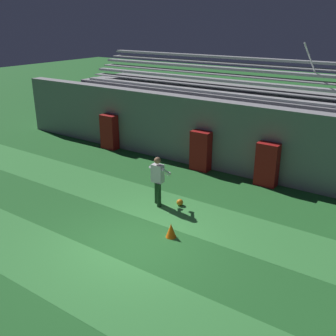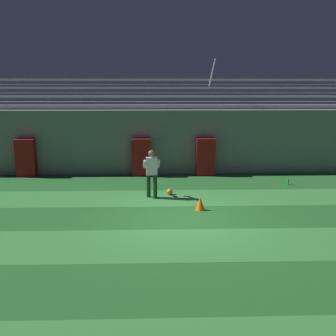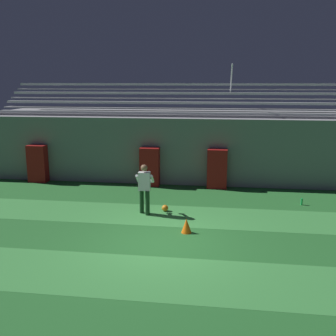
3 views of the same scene
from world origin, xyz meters
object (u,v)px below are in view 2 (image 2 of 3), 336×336
Objects in this scene: padding_pillar_gate_left at (141,157)px; padding_pillar_far_left at (26,158)px; traffic_cone at (200,204)px; water_bottle at (288,182)px; padding_pillar_gate_right at (206,157)px; goalkeeper at (152,171)px; soccer_ball at (170,192)px.

padding_pillar_gate_left is 1.00× the size of padding_pillar_far_left.
traffic_cone reaches higher than water_bottle.
padding_pillar_gate_left is at bearing 111.51° from traffic_cone.
padding_pillar_gate_right is 4.27m from goalkeeper.
goalkeeper is at bearing 135.83° from traffic_cone.
traffic_cone is at bearing -140.41° from water_bottle.
padding_pillar_far_left is 0.96× the size of goalkeeper.
padding_pillar_gate_right is 6.71× the size of water_bottle.
water_bottle is at bearing -32.13° from padding_pillar_gate_right.
goalkeeper is 1.11m from soccer_ball.
padding_pillar_far_left is 6.90m from soccer_ball.
padding_pillar_gate_right reaches higher than traffic_cone.
padding_pillar_far_left is 3.83× the size of traffic_cone.
traffic_cone is at bearing -36.12° from padding_pillar_far_left.
water_bottle is at bearing 15.87° from soccer_ball.
padding_pillar_gate_left is 4.94m from padding_pillar_far_left.
traffic_cone is (0.88, -1.82, 0.10)m from soccer_ball.
padding_pillar_far_left is at bearing 180.00° from padding_pillar_gate_left.
padding_pillar_far_left is (-4.94, 0.00, 0.00)m from padding_pillar_gate_left.
soccer_ball is at bearing -164.13° from water_bottle.
water_bottle reaches higher than soccer_ball.
padding_pillar_gate_left is 7.32× the size of soccer_ball.
water_bottle is (3.03, -1.90, -0.68)m from padding_pillar_gate_right.
padding_pillar_gate_right is (2.79, 0.00, 0.00)m from padding_pillar_gate_left.
padding_pillar_gate_left and padding_pillar_far_left have the same top height.
goalkeeper is at bearing -162.43° from water_bottle.
padding_pillar_gate_left is at bearing 180.00° from padding_pillar_gate_right.
traffic_cone is at bearing -44.17° from goalkeeper.
soccer_ball is at bearing -71.09° from padding_pillar_gate_left.
goalkeeper is 7.59× the size of soccer_ball.
padding_pillar_far_left is 7.32× the size of soccer_ball.
traffic_cone is at bearing -64.10° from soccer_ball.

